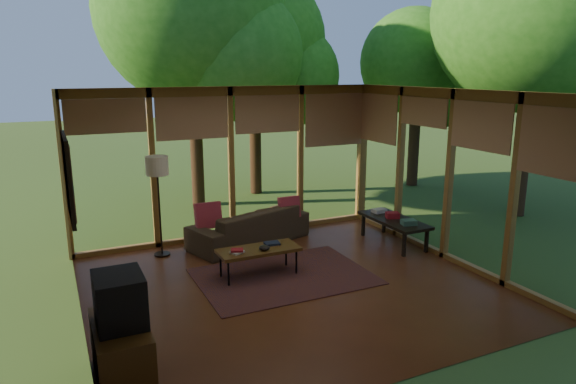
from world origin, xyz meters
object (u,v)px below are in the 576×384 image
television (120,300)px  side_console (394,221)px  media_cabinet (122,352)px  sofa (249,226)px  coffee_table (259,251)px  floor_lamp (157,171)px

television → side_console: television is taller
media_cabinet → television: television is taller
sofa → coffee_table: (-0.41, -1.44, 0.08)m
floor_lamp → side_console: floor_lamp is taller
sofa → floor_lamp: floor_lamp is taller
media_cabinet → television: (0.02, 0.00, 0.55)m
sofa → media_cabinet: size_ratio=2.15×
media_cabinet → floor_lamp: floor_lamp is taller
sofa → side_console: (2.27, -1.11, 0.10)m
side_console → sofa: bearing=153.9°
television → side_console: bearing=24.5°
media_cabinet → coffee_table: size_ratio=0.83×
floor_lamp → side_console: size_ratio=1.18×
television → floor_lamp: (1.06, 3.35, 0.56)m
sofa → side_console: 2.53m
coffee_table → media_cabinet: bearing=-139.5°
sofa → television: size_ratio=3.91×
side_console → coffee_table: bearing=-172.9°
sofa → side_console: size_ratio=1.54×
coffee_table → floor_lamp: bearing=127.0°
side_console → television: bearing=-155.5°
sofa → media_cabinet: bearing=34.0°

